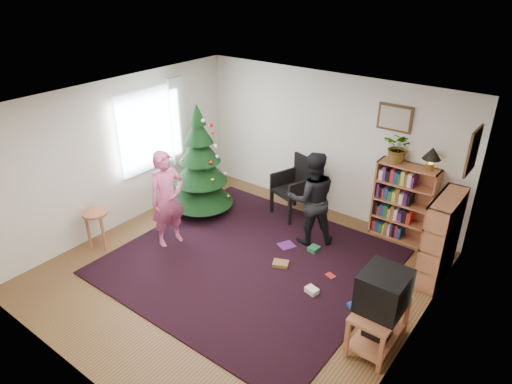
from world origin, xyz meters
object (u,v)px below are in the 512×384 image
Objects in this scene: christmas_tree at (200,170)px; bookshelf_right at (441,238)px; picture_right at (473,151)px; tv_stand at (379,323)px; crt_tv at (383,291)px; potted_plant at (399,147)px; person_by_chair at (312,199)px; person_standing at (167,199)px; picture_back at (395,118)px; armchair at (297,184)px; bookshelf_back at (403,202)px; stool at (96,220)px; table_lamp at (432,155)px.

bookshelf_right is at bearing 8.86° from christmas_tree.
tv_stand is at bearing -97.84° from picture_right.
crt_tv is 1.10× the size of potted_plant.
potted_plant is at bearing -174.52° from person_by_chair.
bookshelf_right is 0.82× the size of person_standing.
picture_back is 2.04m from armchair.
crt_tv is at bearing -67.50° from picture_back.
bookshelf_back reaches higher than crt_tv.
tv_stand is (0.69, -2.44, -0.34)m from bookshelf_back.
bookshelf_right is at bearing 28.54° from stool.
crt_tv is 2.31m from person_by_chair.
picture_back is 0.27× the size of christmas_tree.
armchair is at bearing 81.34° from bookshelf_right.
bookshelf_right is (0.81, -0.72, 0.00)m from bookshelf_back.
picture_back is 4.90m from stool.
bookshelf_back is 1.08m from bookshelf_right.
table_lamp is (2.12, 0.32, 0.97)m from armchair.
bookshelf_right is 2.37× the size of crt_tv.
person_standing reaches higher than bookshelf_right.
picture_right is 0.96m from table_lamp.
person_by_chair is at bearing -138.36° from bookshelf_back.
armchair is at bearing -162.63° from picture_back.
person_by_chair reaches higher than armchair.
picture_right is 1.64× the size of table_lamp.
christmas_tree is at bearing 98.86° from bookshelf_right.
bookshelf_right is 1.95m from person_by_chair.
stool is at bearing -141.60° from table_lamp.
bookshelf_right is at bearing -35.57° from picture_back.
bookshelf_right is at bearing -41.49° from bookshelf_back.
picture_back is 0.46m from potted_plant.
bookshelf_right is (-0.14, -0.13, -1.29)m from picture_right.
bookshelf_right is at bearing 85.93° from crt_tv.
picture_back is at bearing 36.31° from armchair.
armchair is at bearing -85.48° from person_by_chair.
armchair reaches higher than crt_tv.
picture_right is at bearing -27.27° from potted_plant.
bookshelf_back is at bearing 28.77° from armchair.
stool is 1.30× the size of potted_plant.
picture_right is at bearing 82.07° from crt_tv.
christmas_tree is 4.01m from crt_tv.
bookshelf_right is 3.55× the size of table_lamp.
crt_tv reaches higher than stool.
armchair is at bearing -168.99° from potted_plant.
picture_right is at bearing 149.18° from person_by_chair.
armchair is at bearing 37.07° from christmas_tree.
christmas_tree is 3.45m from bookshelf_back.
picture_back is 1.35m from bookshelf_back.
stool is 1.76× the size of table_lamp.
table_lamp is (1.41, 0.99, 0.77)m from person_by_chair.
christmas_tree is at bearing 164.02° from crt_tv.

